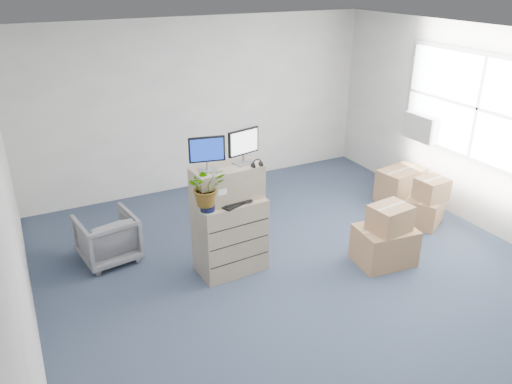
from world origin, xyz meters
TOP-DOWN VIEW (x-y plane):
  - ground at (0.00, 0.00)m, footprint 7.00×7.00m
  - wall_back at (0.00, 3.51)m, footprint 6.00×0.02m
  - wall_right at (3.01, 0.00)m, footprint 0.02×7.00m
  - window at (2.96, 0.50)m, footprint 0.07×2.72m
  - ac_unit at (2.87, 1.40)m, footprint 0.24×0.60m
  - filing_cabinet_lower at (-0.71, 0.79)m, footprint 0.85×0.55m
  - filing_cabinet_upper at (-0.71, 0.84)m, footprint 0.84×0.46m
  - monitor_left at (-0.95, 0.82)m, footprint 0.41×0.20m
  - monitor_right at (-0.49, 0.84)m, footprint 0.42×0.21m
  - headphones at (-0.39, 0.69)m, footprint 0.13×0.02m
  - keyboard at (-0.68, 0.67)m, footprint 0.44×0.31m
  - mouse at (-0.36, 0.73)m, footprint 0.10×0.08m
  - water_bottle at (-0.68, 0.84)m, footprint 0.06×0.06m
  - phone_dock at (-0.70, 0.84)m, footprint 0.05×0.04m
  - external_drive at (-0.41, 0.96)m, footprint 0.20×0.16m
  - tissue_box at (-0.40, 0.92)m, footprint 0.24×0.17m
  - potted_plant at (-1.05, 0.63)m, footprint 0.48×0.52m
  - office_chair at (-2.02, 1.71)m, footprint 0.76×0.73m
  - cardboard_boxes at (1.90, 0.63)m, footprint 2.26×1.98m

SIDE VIEW (x-z plane):
  - ground at x=0.00m, z-range 0.00..0.00m
  - cardboard_boxes at x=1.90m, z-range -0.10..0.72m
  - office_chair at x=-2.02m, z-range 0.00..0.69m
  - filing_cabinet_lower at x=-0.71m, z-range 0.00..0.96m
  - keyboard at x=-0.68m, z-range 0.96..0.98m
  - mouse at x=-0.36m, z-range 0.96..0.99m
  - external_drive at x=-0.41m, z-range 0.96..1.01m
  - phone_dock at x=-0.70m, z-range 0.94..1.05m
  - tissue_box at x=-0.40m, z-range 1.01..1.10m
  - water_bottle at x=-0.68m, z-range 0.96..1.17m
  - filing_cabinet_upper at x=-0.71m, z-range 0.96..1.37m
  - ac_unit at x=2.87m, z-range 1.00..1.40m
  - potted_plant at x=-1.05m, z-range 0.99..1.43m
  - wall_back at x=0.00m, z-range 0.00..2.80m
  - wall_right at x=3.01m, z-range 0.00..2.80m
  - headphones at x=-0.39m, z-range 1.34..1.46m
  - monitor_left at x=-0.95m, z-range 1.39..1.80m
  - monitor_right at x=-0.49m, z-range 1.39..1.81m
  - window at x=2.96m, z-range 0.94..2.46m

